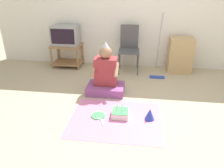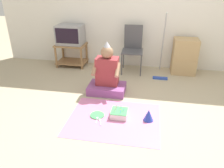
% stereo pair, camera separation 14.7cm
% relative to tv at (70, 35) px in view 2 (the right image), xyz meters
% --- Properties ---
extents(ground_plane, '(16.00, 16.00, 0.00)m').
position_rel_tv_xyz_m(ground_plane, '(1.60, -1.73, -0.69)').
color(ground_plane, tan).
extents(wall_back, '(6.40, 0.06, 2.55)m').
position_rel_tv_xyz_m(wall_back, '(1.60, 0.25, 0.59)').
color(wall_back, white).
rests_on(wall_back, ground_plane).
extents(tv_stand, '(0.63, 0.46, 0.48)m').
position_rel_tv_xyz_m(tv_stand, '(-0.00, -0.01, -0.40)').
color(tv_stand, '#997047').
rests_on(tv_stand, ground_plane).
extents(tv, '(0.54, 0.40, 0.40)m').
position_rel_tv_xyz_m(tv, '(0.00, 0.00, 0.00)').
color(tv, '#99999E').
rests_on(tv, tv_stand).
extents(folding_chair, '(0.43, 0.44, 0.93)m').
position_rel_tv_xyz_m(folding_chair, '(1.34, -0.07, -0.16)').
color(folding_chair, '#4C4C51').
rests_on(folding_chair, ground_plane).
extents(cardboard_box_stack, '(0.47, 0.39, 0.70)m').
position_rel_tv_xyz_m(cardboard_box_stack, '(2.37, -0.01, -0.34)').
color(cardboard_box_stack, tan).
rests_on(cardboard_box_stack, ground_plane).
extents(dust_mop, '(0.28, 0.53, 1.24)m').
position_rel_tv_xyz_m(dust_mop, '(1.92, -0.29, -0.32)').
color(dust_mop, '#2D4CB2').
rests_on(dust_mop, ground_plane).
extents(person_seated, '(0.61, 0.42, 0.87)m').
position_rel_tv_xyz_m(person_seated, '(1.02, -1.13, -0.40)').
color(person_seated, '#8C4C8C').
rests_on(person_seated, ground_plane).
extents(party_cloth, '(1.24, 1.00, 0.01)m').
position_rel_tv_xyz_m(party_cloth, '(1.27, -1.91, -0.68)').
color(party_cloth, pink).
rests_on(party_cloth, ground_plane).
extents(birthday_cake, '(0.23, 0.23, 0.15)m').
position_rel_tv_xyz_m(birthday_cake, '(1.33, -1.83, -0.63)').
color(birthday_cake, white).
rests_on(birthday_cake, party_cloth).
extents(party_hat_blue, '(0.14, 0.14, 0.16)m').
position_rel_tv_xyz_m(party_hat_blue, '(1.74, -1.86, -0.60)').
color(party_hat_blue, blue).
rests_on(party_hat_blue, party_cloth).
extents(paper_plate, '(0.20, 0.20, 0.01)m').
position_rel_tv_xyz_m(paper_plate, '(1.02, -1.87, -0.67)').
color(paper_plate, '#4CB266').
rests_on(paper_plate, party_cloth).
extents(plastic_spoon_near, '(0.04, 0.15, 0.01)m').
position_rel_tv_xyz_m(plastic_spoon_near, '(1.04, -1.96, -0.67)').
color(plastic_spoon_near, white).
rests_on(plastic_spoon_near, party_cloth).
extents(plastic_spoon_far, '(0.06, 0.14, 0.01)m').
position_rel_tv_xyz_m(plastic_spoon_far, '(1.09, -1.99, -0.67)').
color(plastic_spoon_far, white).
rests_on(plastic_spoon_far, party_cloth).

